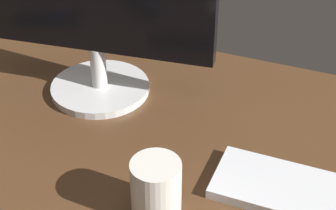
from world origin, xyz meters
TOP-DOWN VIEW (x-y plane):
  - desk at (0.00, 0.00)cm, footprint 140.00×84.00cm
  - coffee_mug at (12.03, -10.90)cm, footprint 7.96×7.96cm

SIDE VIEW (x-z plane):
  - desk at x=0.00cm, z-range 0.00..2.00cm
  - coffee_mug at x=12.03cm, z-range 2.00..11.97cm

